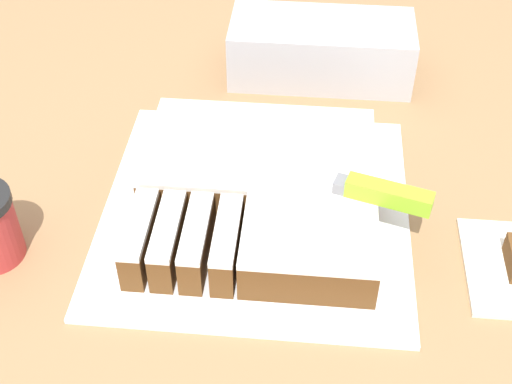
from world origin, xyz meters
TOP-DOWN VIEW (x-y plane):
  - cake_board at (0.02, -0.05)m, footprint 0.37×0.38m
  - cake at (0.03, -0.05)m, footprint 0.28×0.29m
  - knife at (0.14, -0.07)m, footprint 0.32×0.11m
  - storage_box at (0.09, 0.27)m, footprint 0.27×0.12m

SIDE VIEW (x-z plane):
  - cake_board at x=0.02m, z-range 0.95..0.95m
  - cake at x=0.03m, z-range 0.95..1.01m
  - storage_box at x=0.09m, z-range 0.95..1.04m
  - knife at x=0.14m, z-range 1.01..1.03m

